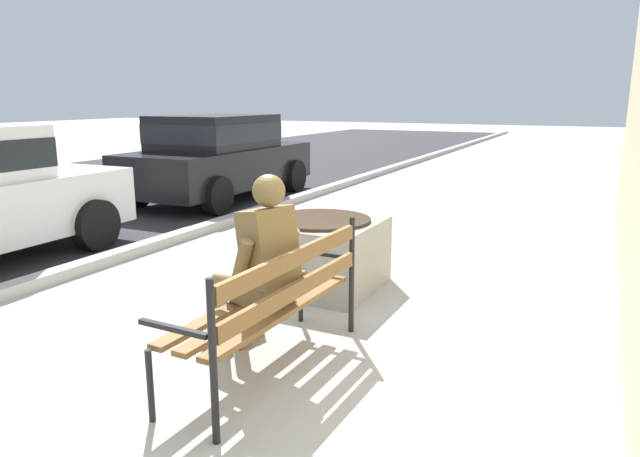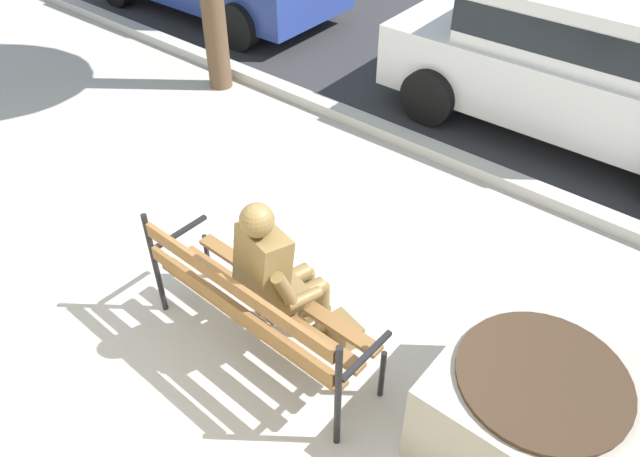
{
  "view_description": "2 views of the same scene",
  "coord_description": "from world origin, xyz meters",
  "px_view_note": "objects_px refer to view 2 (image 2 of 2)",
  "views": [
    {
      "loc": [
        -3.04,
        -2.1,
        1.85
      ],
      "look_at": [
        1.92,
        0.35,
        0.6
      ],
      "focal_mm": 32.32,
      "sensor_mm": 36.0,
      "label": 1
    },
    {
      "loc": [
        2.28,
        -2.1,
        3.62
      ],
      "look_at": [
        0.13,
        0.51,
        0.75
      ],
      "focal_mm": 34.43,
      "sensor_mm": 36.0,
      "label": 2
    }
  ],
  "objects_px": {
    "parked_car_white": "(583,57)",
    "concrete_planter": "(530,412)",
    "park_bench": "(253,304)",
    "bronze_statue_seated": "(283,280)"
  },
  "relations": [
    {
      "from": "parked_car_white",
      "to": "concrete_planter",
      "type": "bearing_deg",
      "value": -71.13
    },
    {
      "from": "parked_car_white",
      "to": "park_bench",
      "type": "bearing_deg",
      "value": -95.54
    },
    {
      "from": "bronze_statue_seated",
      "to": "parked_car_white",
      "type": "relative_size",
      "value": 0.33
    },
    {
      "from": "park_bench",
      "to": "bronze_statue_seated",
      "type": "height_order",
      "value": "bronze_statue_seated"
    },
    {
      "from": "concrete_planter",
      "to": "parked_car_white",
      "type": "bearing_deg",
      "value": 108.87
    },
    {
      "from": "park_bench",
      "to": "parked_car_white",
      "type": "relative_size",
      "value": 0.44
    },
    {
      "from": "park_bench",
      "to": "parked_car_white",
      "type": "distance_m",
      "value": 4.54
    },
    {
      "from": "park_bench",
      "to": "bronze_statue_seated",
      "type": "distance_m",
      "value": 0.26
    },
    {
      "from": "park_bench",
      "to": "parked_car_white",
      "type": "bearing_deg",
      "value": 84.46
    },
    {
      "from": "park_bench",
      "to": "concrete_planter",
      "type": "xyz_separation_m",
      "value": [
        1.79,
        0.55,
        -0.19
      ]
    }
  ]
}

